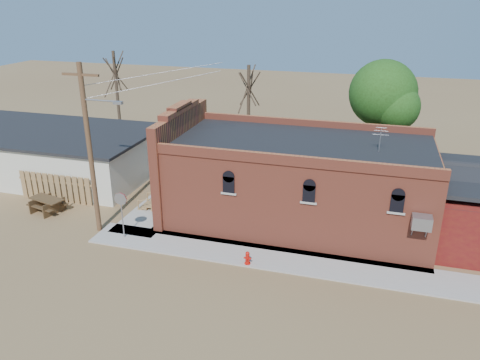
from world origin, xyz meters
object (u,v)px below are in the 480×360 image
(fire_hydrant, at_px, (247,258))
(stop_sign, at_px, (121,203))
(picnic_table, at_px, (47,203))
(utility_pole, at_px, (90,147))
(trash_barrel, at_px, (181,195))
(brick_bar, at_px, (293,181))

(fire_hydrant, distance_m, stop_sign, 7.17)
(picnic_table, bearing_deg, utility_pole, -1.81)
(fire_hydrant, height_order, trash_barrel, trash_barrel)
(stop_sign, xyz_separation_m, trash_barrel, (1.11, 5.10, -1.56))
(utility_pole, bearing_deg, trash_barrel, 58.37)
(brick_bar, distance_m, picnic_table, 14.47)
(stop_sign, distance_m, trash_barrel, 5.45)
(fire_hydrant, bearing_deg, picnic_table, 175.38)
(utility_pole, distance_m, trash_barrel, 6.92)
(stop_sign, height_order, trash_barrel, stop_sign)
(brick_bar, relative_size, trash_barrel, 20.97)
(trash_barrel, distance_m, picnic_table, 7.87)
(brick_bar, relative_size, stop_sign, 6.45)
(utility_pole, relative_size, fire_hydrant, 13.75)
(utility_pole, height_order, stop_sign, utility_pole)
(brick_bar, xyz_separation_m, trash_barrel, (-6.94, 0.32, -1.87))
(brick_bar, relative_size, fire_hydrant, 25.05)
(brick_bar, bearing_deg, picnic_table, -167.51)
(utility_pole, height_order, picnic_table, utility_pole)
(fire_hydrant, xyz_separation_m, trash_barrel, (-5.83, 5.82, 0.07))
(utility_pole, bearing_deg, stop_sign, -15.44)
(stop_sign, distance_m, picnic_table, 6.37)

